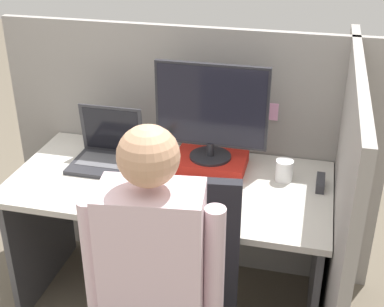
{
  "coord_description": "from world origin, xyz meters",
  "views": [
    {
      "loc": [
        0.61,
        -1.7,
        1.97
      ],
      "look_at": [
        0.15,
        0.18,
        0.99
      ],
      "focal_mm": 50.0,
      "sensor_mm": 36.0,
      "label": 1
    }
  ],
  "objects_px": {
    "person": "(147,287)",
    "laptop": "(107,153)",
    "paper_box": "(210,162)",
    "monitor": "(211,110)",
    "stapler": "(320,183)",
    "carrot_toy": "(125,198)",
    "coffee_mug": "(284,170)"
  },
  "relations": [
    {
      "from": "paper_box",
      "to": "stapler",
      "type": "distance_m",
      "value": 0.53
    },
    {
      "from": "carrot_toy",
      "to": "paper_box",
      "type": "bearing_deg",
      "value": 54.26
    },
    {
      "from": "stapler",
      "to": "coffee_mug",
      "type": "relative_size",
      "value": 1.27
    },
    {
      "from": "paper_box",
      "to": "stapler",
      "type": "height_order",
      "value": "paper_box"
    },
    {
      "from": "monitor",
      "to": "carrot_toy",
      "type": "bearing_deg",
      "value": -125.55
    },
    {
      "from": "stapler",
      "to": "person",
      "type": "relative_size",
      "value": 0.1
    },
    {
      "from": "person",
      "to": "laptop",
      "type": "bearing_deg",
      "value": 119.49
    },
    {
      "from": "paper_box",
      "to": "coffee_mug",
      "type": "relative_size",
      "value": 3.42
    },
    {
      "from": "monitor",
      "to": "stapler",
      "type": "height_order",
      "value": "monitor"
    },
    {
      "from": "paper_box",
      "to": "stapler",
      "type": "bearing_deg",
      "value": -7.28
    },
    {
      "from": "paper_box",
      "to": "laptop",
      "type": "bearing_deg",
      "value": -171.33
    },
    {
      "from": "laptop",
      "to": "person",
      "type": "bearing_deg",
      "value": -60.51
    },
    {
      "from": "carrot_toy",
      "to": "person",
      "type": "xyz_separation_m",
      "value": [
        0.28,
        -0.53,
        0.01
      ]
    },
    {
      "from": "paper_box",
      "to": "laptop",
      "type": "relative_size",
      "value": 1.07
    },
    {
      "from": "paper_box",
      "to": "carrot_toy",
      "type": "xyz_separation_m",
      "value": [
        -0.29,
        -0.4,
        -0.0
      ]
    },
    {
      "from": "carrot_toy",
      "to": "coffee_mug",
      "type": "distance_m",
      "value": 0.74
    },
    {
      "from": "laptop",
      "to": "person",
      "type": "xyz_separation_m",
      "value": [
        0.49,
        -0.86,
        -0.01
      ]
    },
    {
      "from": "coffee_mug",
      "to": "stapler",
      "type": "bearing_deg",
      "value": -9.34
    },
    {
      "from": "paper_box",
      "to": "monitor",
      "type": "xyz_separation_m",
      "value": [
        0.0,
        0.0,
        0.27
      ]
    },
    {
      "from": "laptop",
      "to": "carrot_toy",
      "type": "relative_size",
      "value": 2.0
    },
    {
      "from": "carrot_toy",
      "to": "person",
      "type": "distance_m",
      "value": 0.6
    },
    {
      "from": "monitor",
      "to": "laptop",
      "type": "bearing_deg",
      "value": -171.02
    },
    {
      "from": "laptop",
      "to": "stapler",
      "type": "distance_m",
      "value": 1.02
    },
    {
      "from": "stapler",
      "to": "monitor",
      "type": "bearing_deg",
      "value": 172.42
    },
    {
      "from": "coffee_mug",
      "to": "laptop",
      "type": "bearing_deg",
      "value": -177.54
    },
    {
      "from": "person",
      "to": "coffee_mug",
      "type": "height_order",
      "value": "person"
    },
    {
      "from": "paper_box",
      "to": "person",
      "type": "distance_m",
      "value": 0.93
    },
    {
      "from": "person",
      "to": "coffee_mug",
      "type": "relative_size",
      "value": 13.3
    },
    {
      "from": "paper_box",
      "to": "coffee_mug",
      "type": "bearing_deg",
      "value": -6.3
    },
    {
      "from": "stapler",
      "to": "coffee_mug",
      "type": "height_order",
      "value": "coffee_mug"
    },
    {
      "from": "monitor",
      "to": "coffee_mug",
      "type": "height_order",
      "value": "monitor"
    },
    {
      "from": "paper_box",
      "to": "person",
      "type": "height_order",
      "value": "person"
    }
  ]
}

